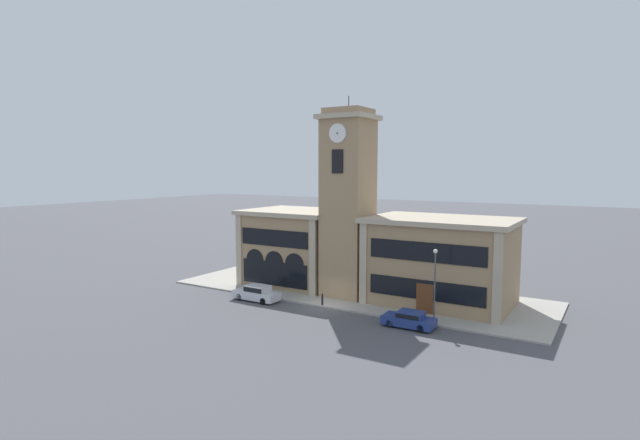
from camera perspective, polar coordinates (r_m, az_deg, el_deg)
ground_plane at (r=45.83m, az=0.31°, el=-9.98°), size 300.00×300.00×0.00m
sidewalk_kerb at (r=51.25m, az=4.09°, el=-8.19°), size 37.83×12.91×0.15m
clock_tower at (r=48.32m, az=3.23°, el=1.87°), size 4.88×4.88×19.41m
town_hall_left_wing at (r=54.42m, az=-2.67°, el=-3.05°), size 10.70×8.95×8.10m
town_hall_right_wing at (r=47.44m, az=13.64°, el=-4.57°), size 13.22×8.95×8.05m
parked_car_near at (r=48.30m, az=-7.25°, el=-8.25°), size 4.67×1.74×1.49m
parked_car_mid at (r=40.83m, az=10.16°, el=-11.08°), size 4.13×1.83×1.30m
street_lamp at (r=41.17m, az=13.00°, el=-6.13°), size 0.36×0.36×6.00m
bollard at (r=46.01m, az=0.26°, el=-9.05°), size 0.18×0.18×1.06m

